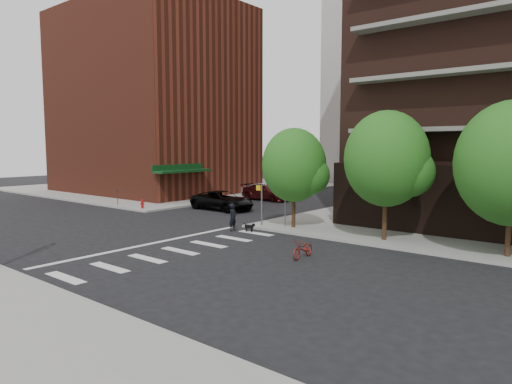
% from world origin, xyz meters
% --- Properties ---
extents(ground, '(120.00, 120.00, 0.00)m').
position_xyz_m(ground, '(0.00, 0.00, 0.00)').
color(ground, black).
rests_on(ground, ground).
extents(sidewalk_nw, '(31.00, 33.00, 0.15)m').
position_xyz_m(sidewalk_nw, '(-24.50, 23.50, 0.07)').
color(sidewalk_nw, gray).
rests_on(sidewalk_nw, ground).
extents(crosswalk, '(3.85, 13.00, 0.01)m').
position_xyz_m(crosswalk, '(2.21, -0.00, 0.01)').
color(crosswalk, silver).
rests_on(crosswalk, ground).
extents(midrise_nw, '(21.40, 15.50, 20.00)m').
position_xyz_m(midrise_nw, '(-22.00, 18.00, 10.15)').
color(midrise_nw, maroon).
rests_on(midrise_nw, sidewalk_nw).
extents(tree_a, '(4.00, 4.00, 5.90)m').
position_xyz_m(tree_a, '(4.00, 8.50, 4.04)').
color(tree_a, '#301E11').
rests_on(tree_a, sidewalk_ne).
extents(tree_b, '(4.50, 4.50, 6.65)m').
position_xyz_m(tree_b, '(10.00, 8.50, 4.54)').
color(tree_b, '#301E11').
rests_on(tree_b, sidewalk_ne).
extents(tree_c, '(5.00, 5.00, 6.80)m').
position_xyz_m(tree_c, '(16.00, 8.50, 4.45)').
color(tree_c, '#301E11').
rests_on(tree_c, sidewalk_ne).
extents(pedestrian_signal, '(2.18, 0.67, 2.60)m').
position_xyz_m(pedestrian_signal, '(2.32, 7.92, 1.85)').
color(pedestrian_signal, slate).
rests_on(pedestrian_signal, sidewalk_ne).
extents(fire_hydrant, '(0.24, 0.24, 0.73)m').
position_xyz_m(fire_hydrant, '(-10.50, 7.80, 0.55)').
color(fire_hydrant, '#A50C0C').
rests_on(fire_hydrant, sidewalk_nw).
extents(parking_meter, '(0.10, 0.08, 1.32)m').
position_xyz_m(parking_meter, '(-14.00, 7.80, 0.96)').
color(parking_meter, black).
rests_on(parking_meter, sidewalk_nw).
extents(parked_car_black, '(2.60, 5.59, 1.55)m').
position_xyz_m(parked_car_black, '(-5.50, 12.03, 0.77)').
color(parked_car_black, black).
rests_on(parked_car_black, ground).
extents(parked_car_maroon, '(2.28, 5.30, 1.52)m').
position_xyz_m(parked_car_maroon, '(-6.80, 19.59, 0.76)').
color(parked_car_maroon, '#441012').
rests_on(parked_car_maroon, ground).
extents(parked_car_silver, '(1.59, 4.39, 1.44)m').
position_xyz_m(parked_car_silver, '(-8.20, 20.62, 0.72)').
color(parked_car_silver, '#AAADB1').
rests_on(parked_car_silver, ground).
extents(scooter, '(0.69, 1.74, 0.90)m').
position_xyz_m(scooter, '(8.57, 2.67, 0.45)').
color(scooter, maroon).
rests_on(scooter, ground).
extents(dog_walker, '(0.65, 0.45, 1.71)m').
position_xyz_m(dog_walker, '(1.43, 5.67, 0.85)').
color(dog_walker, black).
rests_on(dog_walker, ground).
extents(dog, '(0.65, 0.30, 0.54)m').
position_xyz_m(dog, '(2.45, 6.07, 0.34)').
color(dog, black).
rests_on(dog, ground).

